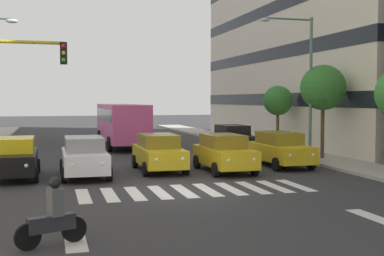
% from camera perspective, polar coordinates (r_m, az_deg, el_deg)
% --- Properties ---
extents(ground_plane, '(180.00, 180.00, 0.00)m').
position_cam_1_polar(ground_plane, '(18.58, -0.92, -7.12)').
color(ground_plane, '#2D2D30').
extents(crosswalk_markings, '(9.45, 2.80, 0.01)m').
position_cam_1_polar(crosswalk_markings, '(18.58, -0.92, -7.11)').
color(crosswalk_markings, silver).
rests_on(crosswalk_markings, ground_plane).
extents(lane_arrow_0, '(0.50, 2.20, 0.01)m').
position_cam_1_polar(lane_arrow_0, '(15.36, 19.88, -9.49)').
color(lane_arrow_0, silver).
rests_on(lane_arrow_0, ground_plane).
extents(lane_arrow_1, '(0.50, 2.20, 0.01)m').
position_cam_1_polar(lane_arrow_1, '(12.64, -13.04, -12.13)').
color(lane_arrow_1, silver).
rests_on(lane_arrow_1, ground_plane).
extents(car_0, '(2.02, 4.44, 1.72)m').
position_cam_1_polar(car_0, '(25.59, 9.93, -2.33)').
color(car_0, gold).
rests_on(car_0, ground_plane).
extents(car_1, '(2.02, 4.44, 1.72)m').
position_cam_1_polar(car_1, '(23.45, 3.63, -2.78)').
color(car_1, gold).
rests_on(car_1, ground_plane).
extents(car_2, '(2.02, 4.44, 1.72)m').
position_cam_1_polar(car_2, '(23.62, -3.77, -2.74)').
color(car_2, gold).
rests_on(car_2, ground_plane).
extents(car_3, '(2.02, 4.44, 1.72)m').
position_cam_1_polar(car_3, '(22.32, -12.06, -3.15)').
color(car_3, silver).
rests_on(car_3, ground_plane).
extents(car_4, '(2.02, 4.44, 1.72)m').
position_cam_1_polar(car_4, '(22.72, -19.40, -3.15)').
color(car_4, black).
rests_on(car_4, ground_plane).
extents(car_row2_0, '(2.02, 4.44, 1.72)m').
position_cam_1_polar(car_row2_0, '(32.25, 4.64, -1.16)').
color(car_row2_0, black).
rests_on(car_row2_0, ground_plane).
extents(bus_behind_traffic, '(2.78, 10.50, 3.00)m').
position_cam_1_polar(bus_behind_traffic, '(36.24, -7.96, 0.85)').
color(bus_behind_traffic, '#DB5193').
rests_on(bus_behind_traffic, ground_plane).
extents(motorcycle_with_rider, '(1.61, 0.74, 1.57)m').
position_cam_1_polar(motorcycle_with_rider, '(12.09, -15.44, -9.74)').
color(motorcycle_with_rider, black).
rests_on(motorcycle_with_rider, ground_plane).
extents(street_lamp_left, '(3.06, 0.28, 7.58)m').
position_cam_1_polar(street_lamp_left, '(27.77, 12.40, 6.10)').
color(street_lamp_left, '#4C6B56').
rests_on(street_lamp_left, sidewalk_left).
extents(street_tree_1, '(2.47, 2.47, 5.08)m').
position_cam_1_polar(street_tree_1, '(28.45, 14.57, 4.41)').
color(street_tree_1, '#513823').
rests_on(street_tree_1, sidewalk_left).
extents(street_tree_2, '(1.96, 1.96, 4.11)m').
position_cam_1_polar(street_tree_2, '(33.86, 9.67, 3.03)').
color(street_tree_2, '#513823').
rests_on(street_tree_2, sidewalk_left).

